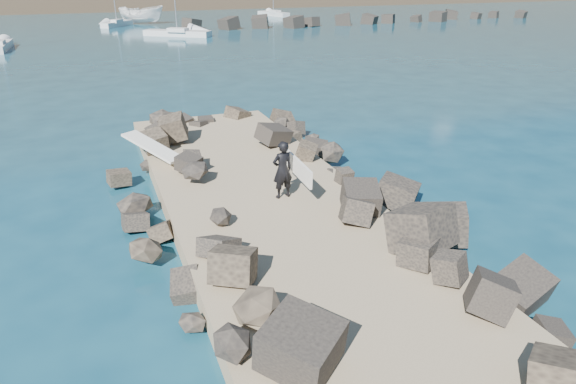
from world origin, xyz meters
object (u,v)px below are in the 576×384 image
at_px(sailboat_b, 117,24).
at_px(surfer_with_board, 284,169).
at_px(surfboard_resting, 153,150).
at_px(boat_imported, 141,15).

bearing_deg(sailboat_b, surfer_with_board, -89.35).
relative_size(surfboard_resting, surfer_with_board, 1.19).
height_order(boat_imported, sailboat_b, sailboat_b).
distance_m(boat_imported, surfer_with_board, 65.36).
bearing_deg(sailboat_b, boat_imported, 36.73).
relative_size(boat_imported, surfer_with_board, 2.93).
distance_m(surfboard_resting, boat_imported, 60.93).
bearing_deg(surfboard_resting, sailboat_b, 54.39).
relative_size(surfboard_resting, boat_imported, 0.41).
height_order(boat_imported, surfer_with_board, boat_imported).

